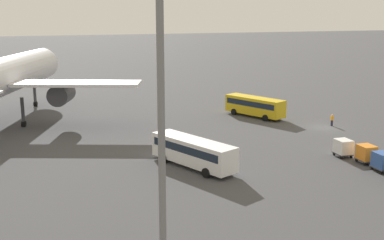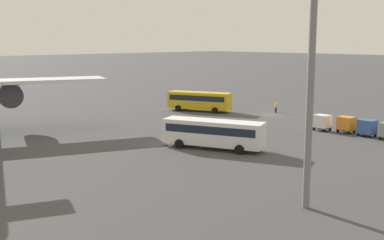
{
  "view_description": "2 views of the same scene",
  "coord_description": "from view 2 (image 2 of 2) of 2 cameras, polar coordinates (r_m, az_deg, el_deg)",
  "views": [
    {
      "loc": [
        -57.33,
        41.61,
        16.49
      ],
      "look_at": [
        -7.4,
        23.19,
        4.49
      ],
      "focal_mm": 45.0,
      "sensor_mm": 36.0,
      "label": 1
    },
    {
      "loc": [
        -45.61,
        60.81,
        11.61
      ],
      "look_at": [
        -5.44,
        22.5,
        2.31
      ],
      "focal_mm": 45.0,
      "sensor_mm": 36.0,
      "label": 2
    }
  ],
  "objects": [
    {
      "name": "shuttle_bus_far",
      "position": [
        51.56,
        2.55,
        -1.4
      ],
      "size": [
        11.17,
        6.62,
        3.09
      ],
      "rotation": [
        0.0,
        0.0,
        0.39
      ],
      "color": "white",
      "rests_on": "ground"
    },
    {
      "name": "cargo_cart_blue",
      "position": [
        61.84,
        20.05,
        -0.77
      ],
      "size": [
        2.09,
        1.79,
        2.06
      ],
      "rotation": [
        0.0,
        0.0,
        -0.06
      ],
      "color": "#38383D",
      "rests_on": "ground"
    },
    {
      "name": "shuttle_bus_near",
      "position": [
        78.74,
        0.89,
        2.41
      ],
      "size": [
        10.57,
        6.54,
        3.14
      ],
      "rotation": [
        0.0,
        0.0,
        0.41
      ],
      "color": "gold",
      "rests_on": "ground"
    },
    {
      "name": "cargo_cart_white",
      "position": [
        64.07,
        15.19,
        -0.18
      ],
      "size": [
        2.09,
        1.79,
        2.06
      ],
      "rotation": [
        0.0,
        0.0,
        -0.06
      ],
      "color": "#38383D",
      "rests_on": "ground"
    },
    {
      "name": "worker_person",
      "position": [
        78.43,
        9.9,
        1.5
      ],
      "size": [
        0.38,
        0.38,
        1.74
      ],
      "color": "#1E1E2D",
      "rests_on": "ground"
    },
    {
      "name": "light_pole",
      "position": [
        33.11,
        14.11,
        10.12
      ],
      "size": [
        2.8,
        0.7,
        20.13
      ],
      "color": "slate",
      "rests_on": "ground"
    },
    {
      "name": "cargo_cart_orange",
      "position": [
        63.41,
        17.83,
        -0.41
      ],
      "size": [
        2.09,
        1.79,
        2.06
      ],
      "rotation": [
        0.0,
        0.0,
        -0.06
      ],
      "color": "#38383D",
      "rests_on": "ground"
    },
    {
      "name": "ground_plane",
      "position": [
        76.89,
        9.38,
        0.7
      ],
      "size": [
        600.0,
        600.0,
        0.0
      ],
      "primitive_type": "plane",
      "color": "#424244"
    }
  ]
}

